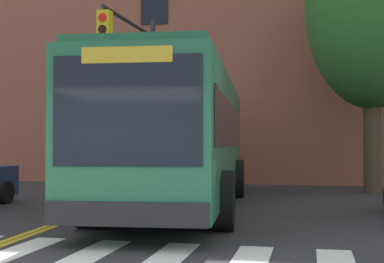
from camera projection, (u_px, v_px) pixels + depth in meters
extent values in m
cube|color=white|center=(5.00, 255.00, 7.58)|extent=(0.63, 2.87, 0.01)
cube|color=white|center=(80.00, 259.00, 7.33)|extent=(0.63, 2.87, 0.01)
cube|color=white|center=(160.00, 263.00, 7.09)|extent=(0.63, 2.87, 0.01)
cube|color=gold|center=(171.00, 182.00, 21.45)|extent=(0.12, 36.00, 0.01)
cube|color=gold|center=(175.00, 182.00, 21.42)|extent=(0.12, 36.00, 0.01)
cube|color=#28704C|center=(182.00, 137.00, 13.40)|extent=(3.01, 11.36, 2.73)
cube|color=black|center=(232.00, 126.00, 13.25)|extent=(0.51, 10.34, 0.98)
cube|color=black|center=(133.00, 126.00, 13.56)|extent=(0.51, 10.34, 0.98)
cube|color=black|center=(127.00, 110.00, 7.81)|extent=(2.23, 0.13, 1.64)
cube|color=yellow|center=(127.00, 55.00, 7.82)|extent=(1.37, 0.09, 0.24)
cube|color=#232326|center=(126.00, 214.00, 7.75)|extent=(2.44, 0.21, 0.36)
cube|color=#246444|center=(182.00, 79.00, 13.43)|extent=(2.84, 10.90, 0.16)
cylinder|color=black|center=(219.00, 200.00, 9.76)|extent=(0.61, 1.12, 1.10)
cylinder|color=black|center=(93.00, 199.00, 10.06)|extent=(0.61, 1.12, 1.10)
cylinder|color=black|center=(234.00, 178.00, 15.74)|extent=(0.61, 1.12, 1.10)
cylinder|color=black|center=(155.00, 178.00, 16.03)|extent=(0.61, 1.12, 1.10)
cylinder|color=black|center=(5.00, 192.00, 14.00)|extent=(0.22, 0.60, 0.60)
cube|color=#AD1E1E|center=(261.00, 166.00, 23.61)|extent=(1.73, 4.07, 0.83)
cube|color=black|center=(261.00, 146.00, 23.66)|extent=(1.54, 2.25, 0.87)
cube|color=white|center=(271.00, 166.00, 21.51)|extent=(0.20, 0.04, 0.14)
cube|color=white|center=(246.00, 166.00, 21.69)|extent=(0.20, 0.04, 0.14)
cylinder|color=black|center=(280.00, 174.00, 22.21)|extent=(0.23, 0.60, 0.60)
cylinder|color=black|center=(239.00, 173.00, 22.53)|extent=(0.23, 0.60, 0.60)
cylinder|color=black|center=(282.00, 171.00, 24.68)|extent=(0.23, 0.60, 0.60)
cylinder|color=black|center=(244.00, 170.00, 25.00)|extent=(0.23, 0.60, 0.60)
cylinder|color=#28282D|center=(153.00, 105.00, 17.47)|extent=(0.16, 0.16, 5.64)
cylinder|color=#28282D|center=(131.00, 23.00, 15.52)|extent=(0.40, 4.10, 0.11)
cube|color=yellow|center=(105.00, 30.00, 13.67)|extent=(0.36, 0.30, 1.00)
cylinder|color=red|center=(102.00, 17.00, 13.53)|extent=(0.22, 0.05, 0.22)
cylinder|color=black|center=(102.00, 29.00, 13.52)|extent=(0.22, 0.05, 0.22)
cylinder|color=black|center=(102.00, 41.00, 13.51)|extent=(0.22, 0.05, 0.22)
cylinder|color=#4C3D2D|center=(372.00, 143.00, 16.85)|extent=(0.55, 0.55, 3.16)
ellipsoid|color=#2D6B28|center=(371.00, 6.00, 16.94)|extent=(5.79, 6.02, 6.56)
cube|color=#9E5642|center=(175.00, 37.00, 25.30)|extent=(38.36, 8.09, 13.27)
cube|color=black|center=(154.00, 100.00, 21.22)|extent=(1.10, 0.06, 1.40)
cube|color=black|center=(154.00, 7.00, 21.30)|extent=(1.10, 0.06, 1.40)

